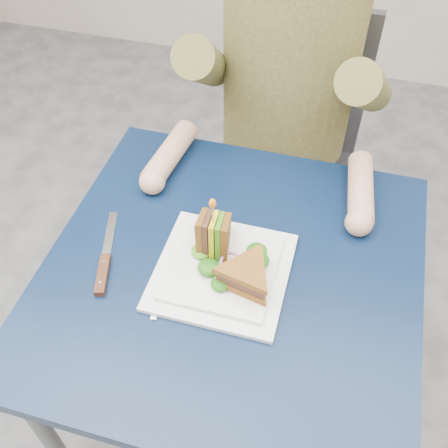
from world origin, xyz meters
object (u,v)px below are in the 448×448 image
(fork, at_px, (163,282))
(chair, at_px, (286,142))
(diner, at_px, (291,49))
(knife, at_px, (104,267))
(plate, at_px, (222,270))
(sandwich_upright, at_px, (213,236))
(sandwich_flat, at_px, (247,275))
(table, at_px, (231,292))

(fork, bearing_deg, chair, 80.52)
(diner, xyz_separation_m, knife, (-0.25, -0.61, -0.18))
(plate, relative_size, sandwich_upright, 1.82)
(chair, relative_size, fork, 5.18)
(plate, relative_size, sandwich_flat, 1.67)
(sandwich_upright, bearing_deg, sandwich_flat, -39.23)
(chair, height_order, sandwich_upright, chair)
(table, bearing_deg, knife, -164.81)
(diner, bearing_deg, chair, 90.00)
(chair, xyz_separation_m, fork, (-0.12, -0.73, 0.19))
(chair, xyz_separation_m, sandwich_flat, (0.04, -0.70, 0.23))
(sandwich_flat, bearing_deg, diner, 93.86)
(table, bearing_deg, diner, 90.00)
(fork, bearing_deg, table, 29.62)
(diner, height_order, sandwich_upright, diner)
(chair, relative_size, knife, 4.29)
(chair, bearing_deg, table, -90.00)
(chair, height_order, plate, chair)
(sandwich_upright, bearing_deg, chair, 85.79)
(sandwich_upright, bearing_deg, fork, -127.04)
(knife, bearing_deg, chair, 71.23)
(table, bearing_deg, plate, -137.22)
(plate, xyz_separation_m, sandwich_flat, (0.05, -0.03, 0.04))
(table, height_order, knife, knife)
(chair, height_order, diner, diner)
(plate, relative_size, knife, 1.20)
(plate, distance_m, fork, 0.12)
(table, bearing_deg, sandwich_upright, 146.37)
(chair, distance_m, knife, 0.79)
(diner, distance_m, fork, 0.65)
(diner, distance_m, knife, 0.68)
(knife, bearing_deg, plate, 12.84)
(diner, height_order, plate, diner)
(chair, relative_size, sandwich_upright, 6.51)
(diner, bearing_deg, sandwich_upright, -95.12)
(table, distance_m, diner, 0.61)
(knife, bearing_deg, sandwich_flat, 5.52)
(diner, relative_size, sandwich_flat, 4.80)
(table, relative_size, fork, 4.18)
(diner, relative_size, sandwich_upright, 5.21)
(diner, height_order, fork, diner)
(fork, bearing_deg, plate, 27.32)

